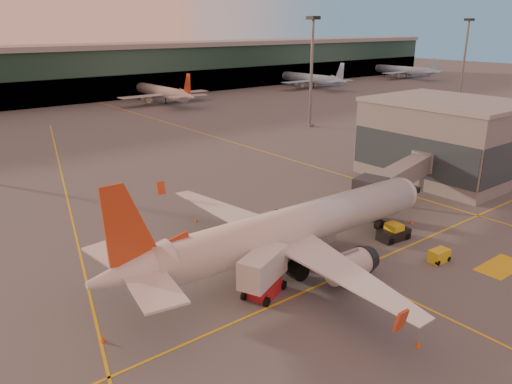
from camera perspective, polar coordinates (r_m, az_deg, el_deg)
ground at (r=46.04m, az=11.37°, el=-12.96°), size 600.00×600.00×0.00m
taxi_markings at (r=76.67m, az=-18.74°, el=-0.49°), size 100.12×173.00×0.01m
gate_building at (r=86.04m, az=20.82°, el=5.66°), size 18.40×22.40×12.60m
mast_east_near at (r=122.18m, az=6.38°, el=14.32°), size 2.40×2.40×25.60m
mast_east_far at (r=184.76m, az=22.79°, el=14.48°), size 2.40×2.40×25.60m
distant_aircraft_row at (r=150.35m, az=-22.22°, el=8.16°), size 350.00×34.00×13.00m
main_airplane at (r=50.85m, az=3.67°, el=-4.39°), size 40.52×36.44×12.24m
jet_bridge at (r=71.74m, az=16.61°, el=1.92°), size 21.84×8.04×6.00m
catering_truck at (r=45.97m, az=0.84°, el=-9.08°), size 6.07×4.42×4.32m
gpu_cart at (r=56.46m, az=20.20°, el=-6.85°), size 2.35×1.51×1.32m
pushback_tug at (r=60.29m, az=15.47°, el=-4.55°), size 3.96×2.41×1.95m
cone_nose at (r=65.77m, az=17.33°, el=-3.24°), size 0.46×0.46×0.59m
cone_tail at (r=42.79m, az=-17.11°, el=-15.75°), size 0.42×0.42×0.53m
cone_wing_right at (r=42.43m, az=18.06°, el=-16.17°), size 0.43×0.43×0.54m
cone_wing_left at (r=63.93m, az=-6.85°, el=-3.15°), size 0.42×0.42×0.53m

